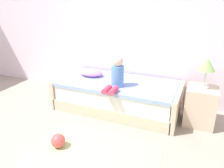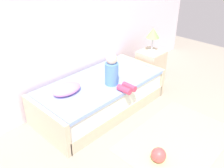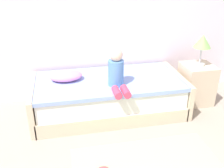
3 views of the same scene
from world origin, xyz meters
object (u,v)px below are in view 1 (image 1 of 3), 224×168
object	(u,v)px
table_lamp	(207,66)
pillow	(91,72)
nightstand	(200,106)
bed	(118,95)
child_figure	(116,75)
toy_ball	(58,141)

from	to	relation	value
table_lamp	pillow	distance (m)	1.96
table_lamp	pillow	xyz separation A→B (m)	(-1.92, 0.09, -0.37)
nightstand	pillow	size ratio (longest dim) A/B	1.36
bed	child_figure	distance (m)	0.52
nightstand	pillow	world-z (taller)	pillow
bed	child_figure	size ratio (longest dim) A/B	4.14
pillow	toy_ball	bearing A→B (deg)	-79.58
child_figure	pillow	size ratio (longest dim) A/B	1.16
pillow	toy_ball	distance (m)	1.53
child_figure	toy_ball	size ratio (longest dim) A/B	2.69
bed	nightstand	distance (m)	1.35
table_lamp	toy_ball	bearing A→B (deg)	-140.90
nightstand	table_lamp	size ratio (longest dim) A/B	1.33
table_lamp	toy_ball	distance (m)	2.29
bed	child_figure	bearing A→B (deg)	-73.86
child_figure	pillow	bearing A→B (deg)	152.65
table_lamp	nightstand	bearing A→B (deg)	180.00
bed	pillow	world-z (taller)	pillow
bed	table_lamp	xyz separation A→B (m)	(1.35, 0.01, 0.69)
toy_ball	pillow	bearing A→B (deg)	100.42
nightstand	child_figure	world-z (taller)	child_figure
child_figure	toy_ball	world-z (taller)	child_figure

